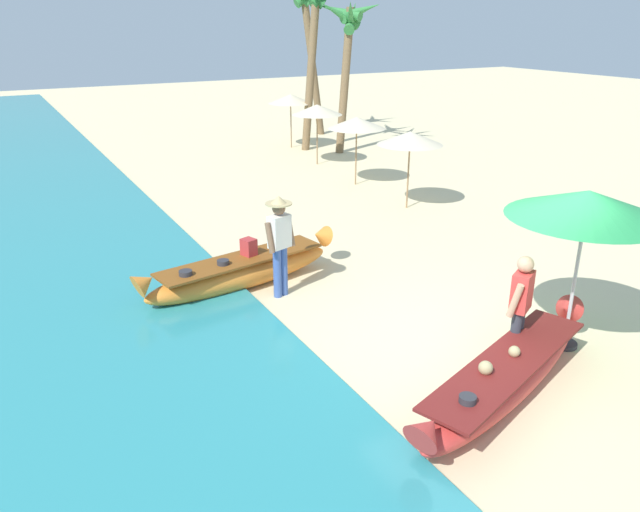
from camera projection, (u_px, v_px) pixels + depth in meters
name	position (u px, v px, depth m)	size (l,w,h in m)	color
ground_plane	(475.00, 342.00, 8.99)	(80.00, 80.00, 0.00)	beige
boat_red_foreground	(507.00, 376.00, 7.63)	(4.06, 1.92, 0.76)	red
boat_orange_midground	(242.00, 271.00, 10.70)	(3.95, 1.28, 0.86)	orange
person_vendor_hatted	(280.00, 239.00, 10.13)	(0.58, 0.44, 1.77)	#3D5BA8
person_tourist_customer	(520.00, 304.00, 8.19)	(0.57, 0.43, 1.56)	#333842
patio_umbrella_large	(587.00, 205.00, 8.11)	(2.12, 2.12, 2.33)	#B7B7BC
parasol_row_0	(410.00, 138.00, 14.71)	(1.60, 1.60, 1.91)	#8E6B47
parasol_row_1	(357.00, 123.00, 16.86)	(1.60, 1.60, 1.91)	#8E6B47
parasol_row_2	(317.00, 110.00, 19.27)	(1.60, 1.60, 1.91)	#8E6B47
parasol_row_3	(291.00, 99.00, 21.84)	(1.60, 1.60, 1.91)	#8E6B47
palm_tree_tall_inland	(306.00, 12.00, 23.08)	(2.46, 2.47, 5.99)	brown
palm_tree_leaning_seaward	(349.00, 29.00, 20.32)	(2.43, 2.46, 5.12)	brown
palm_tree_mid_cluster	(314.00, 13.00, 20.61)	(2.40, 2.37, 5.91)	brown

